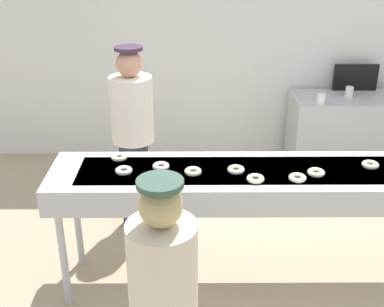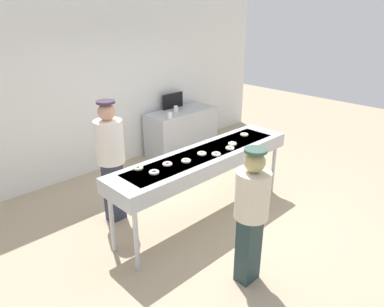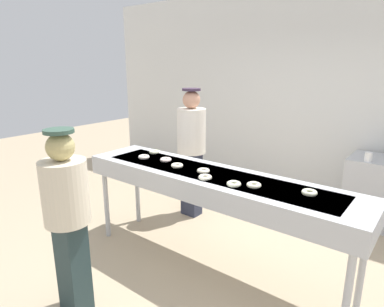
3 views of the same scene
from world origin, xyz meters
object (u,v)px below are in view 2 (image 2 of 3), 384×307
at_px(sugar_donut_0, 202,154).
at_px(worker_baker, 110,154).
at_px(sugar_donut_7, 186,161).
at_px(customer_waiting, 251,210).
at_px(sugar_donut_5, 154,172).
at_px(sugar_donut_2, 230,148).
at_px(sugar_donut_3, 167,164).
at_px(fryer_conveyor, 204,159).
at_px(menu_display, 173,101).
at_px(sugar_donut_1, 244,135).
at_px(sugar_donut_6, 216,154).
at_px(prep_counter, 182,131).
at_px(paper_cup_0, 176,109).
at_px(paper_cup_1, 170,115).
at_px(sugar_donut_8, 232,144).
at_px(sugar_donut_4, 138,168).

distance_m(sugar_donut_0, worker_baker, 1.21).
relative_size(sugar_donut_7, customer_waiting, 0.08).
height_order(sugar_donut_5, customer_waiting, customer_waiting).
xyz_separation_m(sugar_donut_2, sugar_donut_3, (-0.96, 0.19, 0.00)).
height_order(fryer_conveyor, sugar_donut_7, sugar_donut_7).
distance_m(sugar_donut_0, customer_waiting, 1.26).
xyz_separation_m(sugar_donut_0, menu_display, (1.60, 2.39, -0.00)).
relative_size(sugar_donut_1, customer_waiting, 0.08).
relative_size(sugar_donut_6, menu_display, 0.24).
relative_size(sugar_donut_2, sugar_donut_7, 1.00).
distance_m(fryer_conveyor, worker_baker, 1.25).
bearing_deg(customer_waiting, prep_counter, 61.09).
bearing_deg(sugar_donut_6, paper_cup_0, 59.58).
xyz_separation_m(worker_baker, prep_counter, (2.43, 1.25, -0.57)).
height_order(sugar_donut_2, sugar_donut_5, same).
height_order(worker_baker, customer_waiting, worker_baker).
xyz_separation_m(worker_baker, paper_cup_1, (1.92, 1.02, -0.08)).
distance_m(sugar_donut_1, menu_display, 2.39).
relative_size(sugar_donut_2, menu_display, 0.24).
bearing_deg(fryer_conveyor, sugar_donut_3, 177.18).
height_order(fryer_conveyor, sugar_donut_2, sugar_donut_2).
bearing_deg(sugar_donut_8, sugar_donut_3, 174.39).
xyz_separation_m(sugar_donut_1, customer_waiting, (-1.46, -1.24, -0.14)).
relative_size(customer_waiting, paper_cup_0, 13.69).
bearing_deg(fryer_conveyor, paper_cup_1, 61.66).
relative_size(fryer_conveyor, customer_waiting, 1.84).
bearing_deg(sugar_donut_8, paper_cup_1, 74.94).
xyz_separation_m(sugar_donut_1, sugar_donut_5, (-1.79, -0.08, 0.00)).
bearing_deg(paper_cup_0, sugar_donut_0, -124.32).
xyz_separation_m(fryer_conveyor, sugar_donut_6, (0.04, -0.17, 0.12)).
xyz_separation_m(sugar_donut_4, paper_cup_1, (1.95, 1.68, -0.10)).
relative_size(sugar_donut_3, menu_display, 0.24).
distance_m(sugar_donut_2, sugar_donut_6, 0.29).
bearing_deg(customer_waiting, sugar_donut_1, 43.55).
height_order(fryer_conveyor, customer_waiting, customer_waiting).
xyz_separation_m(sugar_donut_2, customer_waiting, (-0.88, -1.04, -0.14)).
xyz_separation_m(sugar_donut_6, paper_cup_1, (0.96, 2.04, -0.10)).
distance_m(sugar_donut_2, paper_cup_0, 2.52).
relative_size(sugar_donut_4, worker_baker, 0.07).
bearing_deg(worker_baker, sugar_donut_7, 105.45).
bearing_deg(sugar_donut_4, sugar_donut_6, -20.03).
bearing_deg(sugar_donut_3, paper_cup_1, 48.43).
xyz_separation_m(sugar_donut_6, sugar_donut_8, (0.44, 0.09, 0.00)).
xyz_separation_m(sugar_donut_6, menu_display, (1.48, 2.53, -0.00)).
xyz_separation_m(sugar_donut_2, menu_display, (1.18, 2.52, -0.00)).
distance_m(sugar_donut_5, prep_counter, 3.27).
distance_m(fryer_conveyor, prep_counter, 2.63).
bearing_deg(sugar_donut_0, paper_cup_0, 55.68).
height_order(sugar_donut_2, menu_display, menu_display).
xyz_separation_m(sugar_donut_1, sugar_donut_6, (-0.87, -0.22, 0.00)).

